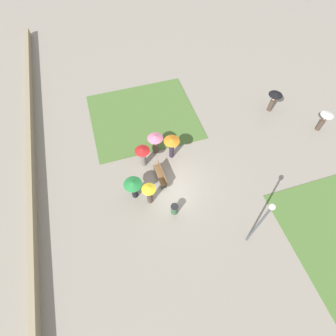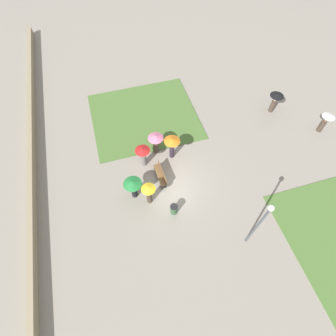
{
  "view_description": "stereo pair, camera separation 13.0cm",
  "coord_description": "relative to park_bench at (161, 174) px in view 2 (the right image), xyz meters",
  "views": [
    {
      "loc": [
        8.48,
        -3.11,
        15.84
      ],
      "look_at": [
        -0.93,
        -0.22,
        0.85
      ],
      "focal_mm": 28.0,
      "sensor_mm": 36.0,
      "label": 1
    },
    {
      "loc": [
        8.52,
        -2.98,
        15.84
      ],
      "look_at": [
        -0.93,
        -0.22,
        0.85
      ],
      "focal_mm": 28.0,
      "sensor_mm": 36.0,
      "label": 2
    }
  ],
  "objects": [
    {
      "name": "crowd_person_red",
      "position": [
        -1.5,
        -0.86,
        0.75
      ],
      "size": [
        1.05,
        1.05,
        1.83
      ],
      "rotation": [
        0.0,
        0.0,
        5.71
      ],
      "color": "slate",
      "rests_on": "ground_plane"
    },
    {
      "name": "trash_bin",
      "position": [
        2.73,
        0.1,
        -0.06
      ],
      "size": [
        0.5,
        0.5,
        0.81
      ],
      "color": "#335638",
      "rests_on": "ground_plane"
    },
    {
      "name": "crowd_person_orange",
      "position": [
        -1.61,
        1.27,
        0.98
      ],
      "size": [
        1.13,
        1.13,
        1.99
      ],
      "rotation": [
        0.0,
        0.0,
        3.95
      ],
      "color": "#2D2333",
      "rests_on": "ground_plane"
    },
    {
      "name": "crowd_person_green",
      "position": [
        0.82,
        -2.06,
        0.81
      ],
      "size": [
        1.2,
        1.2,
        1.76
      ],
      "rotation": [
        0.0,
        0.0,
        5.67
      ],
      "color": "black",
      "rests_on": "ground_plane"
    },
    {
      "name": "parapet_wall",
      "position": [
        0.81,
        -8.62,
        -0.08
      ],
      "size": [
        45.0,
        0.35,
        0.78
      ],
      "color": "gray",
      "rests_on": "ground_plane"
    },
    {
      "name": "ground_plane",
      "position": [
        0.81,
        0.76,
        -0.47
      ],
      "size": [
        90.0,
        90.0,
        0.0
      ],
      "primitive_type": "plane",
      "color": "gray"
    },
    {
      "name": "lone_walker_far_path",
      "position": [
        -0.72,
        13.27,
        0.64
      ],
      "size": [
        0.96,
        0.96,
        1.75
      ],
      "rotation": [
        0.0,
        0.0,
        5.51
      ],
      "color": "#47382D",
      "rests_on": "ground_plane"
    },
    {
      "name": "lone_walker_mid_plaza",
      "position": [
        -3.78,
        10.64,
        0.76
      ],
      "size": [
        1.11,
        1.11,
        1.82
      ],
      "rotation": [
        0.0,
        0.0,
        2.19
      ],
      "color": "#47382D",
      "rests_on": "ground_plane"
    },
    {
      "name": "lawn_patch_near",
      "position": [
        -6.16,
        0.26,
        -0.44
      ],
      "size": [
        7.53,
        8.48,
        0.06
      ],
      "color": "#4C7033",
      "rests_on": "ground_plane"
    },
    {
      "name": "park_bench",
      "position": [
        0.0,
        0.0,
        0.0
      ],
      "size": [
        1.86,
        0.52,
        0.9
      ],
      "rotation": [
        0.0,
        0.0,
        0.05
      ],
      "color": "brown",
      "rests_on": "ground_plane"
    },
    {
      "name": "crowd_person_yellow",
      "position": [
        1.52,
        -1.2,
        0.8
      ],
      "size": [
        0.92,
        0.92,
        1.9
      ],
      "rotation": [
        0.0,
        0.0,
        3.13
      ],
      "color": "#47382D",
      "rests_on": "ground_plane"
    },
    {
      "name": "crowd_person_pink",
      "position": [
        -2.35,
        0.29,
        0.8
      ],
      "size": [
        1.12,
        1.12,
        1.8
      ],
      "rotation": [
        0.0,
        0.0,
        0.2
      ],
      "color": "#47382D",
      "rests_on": "ground_plane"
    },
    {
      "name": "lamp_post",
      "position": [
        5.79,
        3.77,
        2.63
      ],
      "size": [
        0.32,
        0.32,
        4.9
      ],
      "color": "#474C51",
      "rests_on": "ground_plane"
    }
  ]
}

